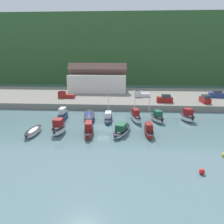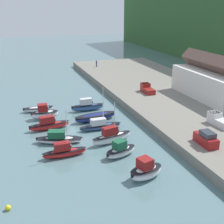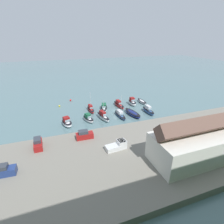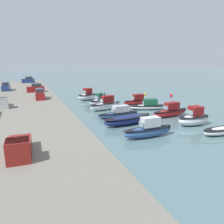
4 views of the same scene
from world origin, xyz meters
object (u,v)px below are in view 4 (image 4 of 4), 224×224
Objects in this scene: moored_boat_4 at (100,101)px; parked_car_1 at (36,88)px; moored_boat_3 at (106,105)px; moored_boat_9 at (149,106)px; parked_car_0 at (28,80)px; parked_car_2 at (6,87)px; moored_boat_8 at (170,111)px; pickup_truck_0 at (19,148)px; mooring_buoy_0 at (171,95)px; parked_car_3 at (40,95)px; mooring_buoy_1 at (145,94)px; moored_boat_1 at (128,120)px; moored_boat_5 at (87,96)px; moored_boat_10 at (137,101)px; moored_boat_6 at (222,130)px; pickup_truck_1 at (2,103)px; moored_boat_2 at (119,113)px; moored_boat_0 at (148,130)px; moored_boat_7 at (194,118)px.

parked_car_1 is (14.28, 12.25, 1.58)m from moored_boat_4.
moored_boat_3 is 22.58m from parked_car_1.
moored_boat_4 is 0.69× the size of moored_boat_9.
parked_car_2 is (-17.43, 6.19, 0.00)m from parked_car_0.
moored_boat_8 is 26.79m from pickup_truck_0.
parked_car_3 is at bearing 88.59° from mooring_buoy_0.
mooring_buoy_0 is (-17.24, -40.49, -2.14)m from parked_car_2.
moored_boat_4 is at bearing 137.54° from parked_car_2.
moored_boat_4 is 1.28× the size of parked_car_3.
parked_car_0 reaches higher than mooring_buoy_1.
moored_boat_9 is at bearing -153.19° from moored_boat_4.
moored_boat_5 is (21.88, 0.21, 0.32)m from moored_boat_1.
moored_boat_8 is 1.03× the size of moored_boat_10.
moored_boat_6 is 25.11m from pickup_truck_0.
parked_car_0 is 1.00× the size of parked_car_1.
parked_car_2 reaches higher than pickup_truck_1.
moored_boat_2 reaches higher than parked_car_0.
parked_car_0 is at bearing 6.27° from moored_boat_5.
moored_boat_1 is 1.65× the size of moored_boat_5.
moored_boat_5 is at bearing 48.44° from moored_boat_9.
moored_boat_4 is 1.28× the size of parked_car_1.
parked_car_2 is at bearing 33.93° from moored_boat_8.
pickup_truck_1 is (22.29, 2.87, 0.00)m from pickup_truck_0.
parked_car_3 is (14.42, 11.85, 1.78)m from moored_boat_2.
moored_boat_8 is (-20.49, -9.25, -0.17)m from moored_boat_5.
moored_boat_1 is at bearing 164.99° from moored_boat_5.
pickup_truck_1 is 40.37m from mooring_buoy_0.
moored_boat_2 is 0.99× the size of moored_boat_9.
moored_boat_1 is at bearing 143.72° from mooring_buoy_1.
parked_car_2 is at bearing 162.93° from parked_car_0.
moored_boat_4 is 6.76m from moored_boat_5.
moored_boat_10 is 1.70× the size of parked_car_0.
moored_boat_5 is 0.84× the size of moored_boat_6.
moored_boat_10 is 32.59m from pickup_truck_0.
moored_boat_2 is at bearing 35.78° from moored_boat_6.
parked_car_2 is at bearing 38.70° from moored_boat_5.
moored_boat_0 is 60.05m from parked_car_0.
moored_boat_6 is at bearing -157.66° from parked_car_0.
parked_car_3 is at bearing 178.77° from parked_car_1.
pickup_truck_1 reaches higher than moored_boat_4.
parked_car_3 reaches higher than moored_boat_8.
pickup_truck_1 is at bearing 79.12° from moored_boat_4.
pickup_truck_0 is at bearing 131.48° from moored_boat_10.
moored_boat_8 reaches higher than mooring_buoy_0.
parked_car_1 is (21.94, 19.98, 1.77)m from moored_boat_9.
moored_boat_8 is 26.86m from parked_car_3.
moored_boat_6 is at bearing -140.57° from moored_boat_1.
moored_boat_3 is (16.45, -0.46, 0.07)m from moored_boat_0.
parked_car_1 is at bearing 34.15° from moored_boat_7.
moored_boat_3 reaches higher than moored_boat_9.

